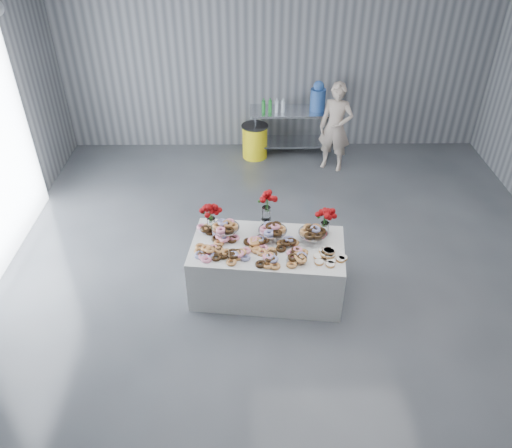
{
  "coord_description": "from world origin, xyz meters",
  "views": [
    {
      "loc": [
        -0.47,
        -4.68,
        4.57
      ],
      "look_at": [
        -0.42,
        0.49,
        0.87
      ],
      "focal_mm": 35.0,
      "sensor_mm": 36.0,
      "label": 1
    }
  ],
  "objects_px": {
    "person": "(336,127)",
    "trash_barrel": "(255,141)",
    "display_table": "(267,268)",
    "water_jug": "(318,97)",
    "prep_table": "(290,124)"
  },
  "relations": [
    {
      "from": "person",
      "to": "water_jug",
      "type": "bearing_deg",
      "value": 139.04
    },
    {
      "from": "display_table",
      "to": "prep_table",
      "type": "distance_m",
      "value": 3.93
    },
    {
      "from": "display_table",
      "to": "person",
      "type": "distance_m",
      "value": 3.59
    },
    {
      "from": "display_table",
      "to": "trash_barrel",
      "type": "relative_size",
      "value": 2.92
    },
    {
      "from": "person",
      "to": "trash_barrel",
      "type": "bearing_deg",
      "value": -174.11
    },
    {
      "from": "display_table",
      "to": "person",
      "type": "height_order",
      "value": "person"
    },
    {
      "from": "display_table",
      "to": "prep_table",
      "type": "bearing_deg",
      "value": 82.16
    },
    {
      "from": "display_table",
      "to": "person",
      "type": "bearing_deg",
      "value": 68.42
    },
    {
      "from": "water_jug",
      "to": "person",
      "type": "distance_m",
      "value": 0.72
    },
    {
      "from": "water_jug",
      "to": "display_table",
      "type": "bearing_deg",
      "value": -104.91
    },
    {
      "from": "display_table",
      "to": "person",
      "type": "xyz_separation_m",
      "value": [
        1.31,
        3.32,
        0.43
      ]
    },
    {
      "from": "water_jug",
      "to": "prep_table",
      "type": "bearing_deg",
      "value": 180.0
    },
    {
      "from": "prep_table",
      "to": "trash_barrel",
      "type": "distance_m",
      "value": 0.73
    },
    {
      "from": "water_jug",
      "to": "person",
      "type": "bearing_deg",
      "value": -64.13
    },
    {
      "from": "display_table",
      "to": "trash_barrel",
      "type": "bearing_deg",
      "value": 91.89
    }
  ]
}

